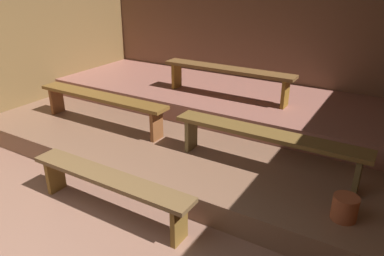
{
  "coord_description": "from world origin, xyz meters",
  "views": [
    {
      "loc": [
        2.33,
        -0.71,
        2.27
      ],
      "look_at": [
        0.18,
        2.84,
        0.47
      ],
      "focal_mm": 34.04,
      "sensor_mm": 36.0,
      "label": 1
    }
  ],
  "objects_px": {
    "bench_middle_center": "(227,73)",
    "pail_lower": "(345,208)",
    "bench_lower_left": "(101,100)",
    "bench_floor_center": "(109,183)",
    "bench_lower_right": "(266,139)"
  },
  "relations": [
    {
      "from": "bench_lower_left",
      "to": "pail_lower",
      "type": "xyz_separation_m",
      "value": [
        3.3,
        -0.48,
        -0.25
      ]
    },
    {
      "from": "bench_middle_center",
      "to": "pail_lower",
      "type": "relative_size",
      "value": 8.95
    },
    {
      "from": "bench_floor_center",
      "to": "bench_lower_left",
      "type": "distance_m",
      "value": 1.75
    },
    {
      "from": "bench_floor_center",
      "to": "bench_middle_center",
      "type": "bearing_deg",
      "value": 88.96
    },
    {
      "from": "bench_floor_center",
      "to": "bench_middle_center",
      "type": "relative_size",
      "value": 0.94
    },
    {
      "from": "bench_lower_right",
      "to": "pail_lower",
      "type": "bearing_deg",
      "value": -27.44
    },
    {
      "from": "bench_floor_center",
      "to": "bench_lower_left",
      "type": "bearing_deg",
      "value": 135.82
    },
    {
      "from": "bench_middle_center",
      "to": "pail_lower",
      "type": "height_order",
      "value": "bench_middle_center"
    },
    {
      "from": "bench_lower_left",
      "to": "bench_floor_center",
      "type": "bearing_deg",
      "value": -44.18
    },
    {
      "from": "bench_lower_left",
      "to": "pail_lower",
      "type": "height_order",
      "value": "bench_lower_left"
    },
    {
      "from": "bench_floor_center",
      "to": "pail_lower",
      "type": "relative_size",
      "value": 8.38
    },
    {
      "from": "bench_lower_right",
      "to": "pail_lower",
      "type": "relative_size",
      "value": 9.42
    },
    {
      "from": "bench_middle_center",
      "to": "pail_lower",
      "type": "distance_m",
      "value": 2.73
    },
    {
      "from": "pail_lower",
      "to": "bench_floor_center",
      "type": "bearing_deg",
      "value": -160.58
    },
    {
      "from": "bench_middle_center",
      "to": "bench_lower_right",
      "type": "bearing_deg",
      "value": -49.28
    }
  ]
}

